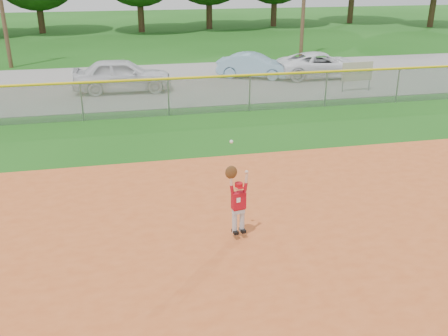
{
  "coord_description": "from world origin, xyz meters",
  "views": [
    {
      "loc": [
        -1.9,
        -9.4,
        5.67
      ],
      "look_at": [
        0.43,
        1.48,
        1.1
      ],
      "focal_mm": 40.0,
      "sensor_mm": 36.0,
      "label": 1
    }
  ],
  "objects_px": {
    "car_white_b": "(322,65)",
    "ballplayer": "(237,200)",
    "car_blue": "(254,66)",
    "sponsor_sign": "(357,72)",
    "car_white_a": "(122,75)"
  },
  "relations": [
    {
      "from": "car_white_a",
      "to": "ballplayer",
      "type": "distance_m",
      "value": 14.66
    },
    {
      "from": "sponsor_sign",
      "to": "ballplayer",
      "type": "distance_m",
      "value": 15.04
    },
    {
      "from": "sponsor_sign",
      "to": "car_blue",
      "type": "bearing_deg",
      "value": 134.78
    },
    {
      "from": "sponsor_sign",
      "to": "car_white_a",
      "type": "bearing_deg",
      "value": 168.11
    },
    {
      "from": "car_white_b",
      "to": "sponsor_sign",
      "type": "height_order",
      "value": "sponsor_sign"
    },
    {
      "from": "car_blue",
      "to": "ballplayer",
      "type": "bearing_deg",
      "value": -170.51
    },
    {
      "from": "car_white_a",
      "to": "car_blue",
      "type": "bearing_deg",
      "value": -74.26
    },
    {
      "from": "car_blue",
      "to": "car_white_b",
      "type": "relative_size",
      "value": 0.81
    },
    {
      "from": "car_white_b",
      "to": "sponsor_sign",
      "type": "xyz_separation_m",
      "value": [
        0.42,
        -3.29,
        0.24
      ]
    },
    {
      "from": "car_blue",
      "to": "ballplayer",
      "type": "xyz_separation_m",
      "value": [
        -4.8,
        -16.21,
        0.31
      ]
    },
    {
      "from": "car_white_a",
      "to": "ballplayer",
      "type": "height_order",
      "value": "ballplayer"
    },
    {
      "from": "car_white_a",
      "to": "sponsor_sign",
      "type": "relative_size",
      "value": 2.88
    },
    {
      "from": "car_blue",
      "to": "car_white_b",
      "type": "xyz_separation_m",
      "value": [
        3.54,
        -0.69,
        0.03
      ]
    },
    {
      "from": "car_white_b",
      "to": "ballplayer",
      "type": "xyz_separation_m",
      "value": [
        -8.34,
        -15.52,
        0.28
      ]
    },
    {
      "from": "car_white_b",
      "to": "ballplayer",
      "type": "distance_m",
      "value": 17.62
    }
  ]
}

